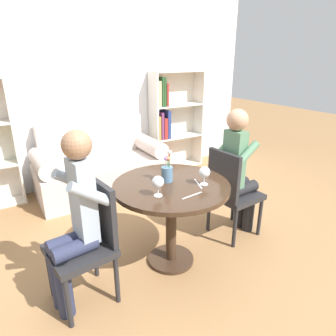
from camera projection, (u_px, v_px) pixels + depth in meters
ground_plane at (171, 260)px, 2.66m from camera, size 16.00×16.00×0.00m
back_wall at (83, 84)px, 3.92m from camera, size 5.20×0.05×2.70m
round_table at (171, 200)px, 2.45m from camera, size 0.95×0.95×0.74m
couch at (101, 168)px, 3.95m from camera, size 1.63×0.80×0.92m
bookshelf_right at (170, 123)px, 4.62m from camera, size 0.84×0.28×1.50m
chair_left at (89, 239)px, 2.12m from camera, size 0.47×0.47×0.90m
chair_right at (231, 190)px, 2.87m from camera, size 0.44×0.44×0.90m
person_left at (74, 221)px, 2.00m from camera, size 0.44×0.37×1.28m
person_right at (239, 171)px, 2.86m from camera, size 0.43×0.36×1.27m
wine_glass_left at (158, 183)px, 2.16m from camera, size 0.09×0.09×0.16m
wine_glass_right at (205, 173)px, 2.36m from camera, size 0.09×0.09×0.15m
flower_vase at (167, 171)px, 2.42m from camera, size 0.09×0.09×0.27m
knife_left_setting at (192, 195)px, 2.20m from camera, size 0.19×0.03×0.00m
fork_left_setting at (198, 184)px, 2.40m from camera, size 0.07×0.18×0.00m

